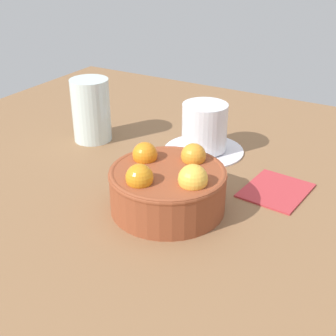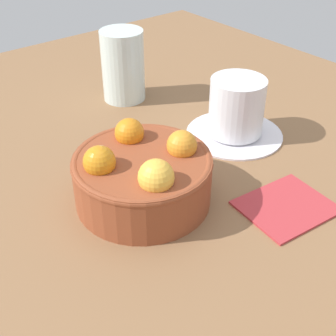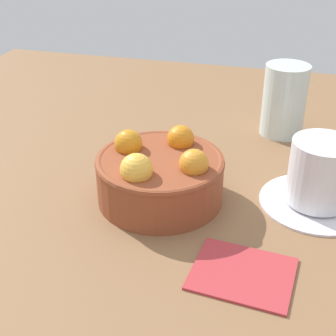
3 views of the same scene
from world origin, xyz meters
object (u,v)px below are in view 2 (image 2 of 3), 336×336
object	(u,v)px
coffee_cup	(236,112)
folded_napkin	(286,206)
water_glass	(123,66)
terracotta_bowl	(143,175)

from	to	relation	value
coffee_cup	folded_napkin	world-z (taller)	coffee_cup
coffee_cup	water_glass	distance (cm)	21.49
water_glass	coffee_cup	bearing A→B (deg)	-74.69
coffee_cup	terracotta_bowl	bearing A→B (deg)	-168.60
terracotta_bowl	coffee_cup	distance (cm)	20.20
terracotta_bowl	water_glass	size ratio (longest dim) A/B	1.41
terracotta_bowl	folded_napkin	size ratio (longest dim) A/B	1.57
water_glass	terracotta_bowl	bearing A→B (deg)	-119.88
folded_napkin	terracotta_bowl	bearing A→B (deg)	136.08
terracotta_bowl	water_glass	bearing A→B (deg)	60.12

